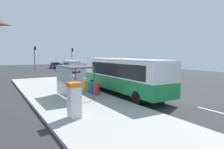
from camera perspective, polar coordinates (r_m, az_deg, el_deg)
ground_plane at (r=29.98m, az=-7.81°, el=-1.21°), size 56.00×92.00×0.04m
sidewalk_platform at (r=16.63m, az=-11.68°, el=-6.56°), size 6.20×30.00×0.18m
lane_stripe_seg_0 at (r=14.53m, az=26.87°, el=-9.23°), size 0.16×2.20×0.01m
lane_stripe_seg_1 at (r=17.59m, az=12.88°, el=-6.19°), size 0.16×2.20×0.01m
lane_stripe_seg_2 at (r=21.40m, az=3.53°, el=-3.92°), size 0.16×2.20×0.01m
lane_stripe_seg_3 at (r=25.62m, az=-2.85°, el=-2.30°), size 0.16×2.20×0.01m
lane_stripe_seg_4 at (r=30.08m, az=-7.37°, el=-1.13°), size 0.16×2.20×0.01m
lane_stripe_seg_5 at (r=34.69m, az=-10.70°, el=-0.26°), size 0.16×2.20×0.01m
lane_stripe_seg_6 at (r=39.39m, az=-13.25°, el=0.40°), size 0.16×2.20×0.01m
lane_stripe_seg_7 at (r=44.16m, az=-15.25°, el=0.92°), size 0.16×2.20×0.01m
bus at (r=18.00m, az=2.97°, el=0.14°), size 2.78×11.07×3.21m
white_van at (r=41.60m, az=-11.49°, el=2.57°), size 2.07×5.22×2.30m
sedan_near at (r=53.28m, az=-15.81°, el=2.56°), size 1.85×4.40×1.52m
sedan_far at (r=46.65m, az=-13.55°, el=2.19°), size 2.05×4.50×1.52m
ticket_machine at (r=11.07m, az=-10.71°, el=-7.08°), size 0.66×0.76×1.94m
recycling_bin_red at (r=17.10m, az=-4.42°, el=-4.19°), size 0.52×0.52×0.95m
recycling_bin_blue at (r=17.72m, az=-5.44°, el=-3.84°), size 0.52×0.52×0.95m
recycling_bin_green at (r=18.35m, az=-6.39°, el=-3.52°), size 0.52×0.52×0.95m
recycling_bin_orange at (r=18.98m, az=-7.28°, el=-3.22°), size 0.52×0.52×0.95m
traffic_light_near_side at (r=50.56m, az=-11.23°, el=5.48°), size 0.49×0.28×5.15m
traffic_light_far_side at (r=49.09m, az=-21.08°, el=5.40°), size 0.49×0.28×5.43m
bus_shelter at (r=16.26m, az=-11.80°, el=0.32°), size 1.80×4.00×2.50m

